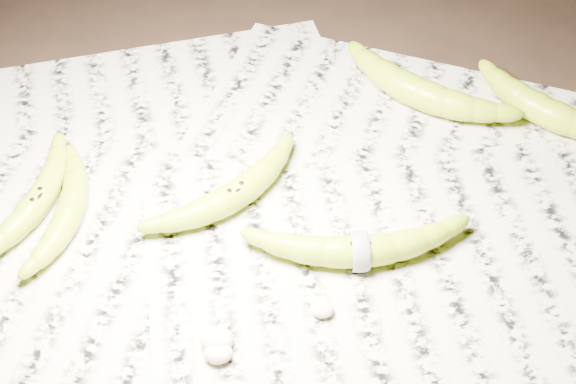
{
  "coord_description": "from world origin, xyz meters",
  "views": [
    {
      "loc": [
        -0.01,
        -0.6,
        0.72
      ],
      "look_at": [
        -0.01,
        0.0,
        0.05
      ],
      "focal_mm": 50.0,
      "sensor_mm": 36.0,
      "label": 1
    }
  ],
  "objects_px": {
    "banana_taped": "(360,249)",
    "banana_upper_b": "(547,110)",
    "banana_left_a": "(37,200)",
    "banana_center": "(235,193)",
    "banana_left_b": "(70,207)",
    "banana_upper_a": "(419,90)"
  },
  "relations": [
    {
      "from": "banana_left_a",
      "to": "banana_upper_b",
      "type": "bearing_deg",
      "value": -57.96
    },
    {
      "from": "banana_upper_a",
      "to": "banana_upper_b",
      "type": "xyz_separation_m",
      "value": [
        0.16,
        -0.04,
        -0.0
      ]
    },
    {
      "from": "banana_left_b",
      "to": "banana_taped",
      "type": "height_order",
      "value": "banana_taped"
    },
    {
      "from": "banana_left_a",
      "to": "banana_taped",
      "type": "relative_size",
      "value": 0.84
    },
    {
      "from": "banana_taped",
      "to": "banana_upper_b",
      "type": "relative_size",
      "value": 1.14
    },
    {
      "from": "banana_left_b",
      "to": "banana_upper_b",
      "type": "relative_size",
      "value": 0.86
    },
    {
      "from": "banana_left_a",
      "to": "banana_upper_b",
      "type": "height_order",
      "value": "banana_upper_b"
    },
    {
      "from": "banana_taped",
      "to": "banana_upper_a",
      "type": "height_order",
      "value": "banana_upper_a"
    },
    {
      "from": "banana_taped",
      "to": "banana_upper_b",
      "type": "bearing_deg",
      "value": 37.18
    },
    {
      "from": "banana_upper_b",
      "to": "banana_left_a",
      "type": "bearing_deg",
      "value": -126.37
    },
    {
      "from": "banana_left_a",
      "to": "banana_left_b",
      "type": "distance_m",
      "value": 0.04
    },
    {
      "from": "banana_upper_b",
      "to": "banana_left_b",
      "type": "bearing_deg",
      "value": -124.47
    },
    {
      "from": "banana_left_a",
      "to": "banana_center",
      "type": "height_order",
      "value": "banana_center"
    },
    {
      "from": "banana_center",
      "to": "banana_upper_a",
      "type": "bearing_deg",
      "value": -3.49
    },
    {
      "from": "banana_center",
      "to": "banana_upper_a",
      "type": "distance_m",
      "value": 0.29
    },
    {
      "from": "banana_center",
      "to": "banana_upper_b",
      "type": "bearing_deg",
      "value": -20.96
    },
    {
      "from": "banana_taped",
      "to": "banana_left_a",
      "type": "bearing_deg",
      "value": 164.4
    },
    {
      "from": "banana_left_a",
      "to": "banana_upper_b",
      "type": "relative_size",
      "value": 0.95
    },
    {
      "from": "banana_upper_a",
      "to": "banana_upper_b",
      "type": "distance_m",
      "value": 0.16
    },
    {
      "from": "banana_left_a",
      "to": "banana_center",
      "type": "distance_m",
      "value": 0.23
    },
    {
      "from": "banana_center",
      "to": "banana_taped",
      "type": "distance_m",
      "value": 0.16
    },
    {
      "from": "banana_center",
      "to": "banana_taped",
      "type": "xyz_separation_m",
      "value": [
        0.14,
        -0.08,
        0.0
      ]
    }
  ]
}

